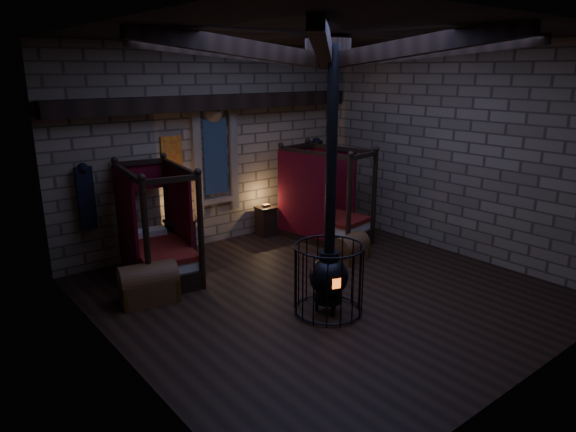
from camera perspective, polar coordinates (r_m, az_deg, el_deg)
room at (r=8.26m, az=3.96°, el=16.25°), size 7.02×7.02×4.29m
bed_left at (r=9.78m, az=-14.19°, el=-3.60°), size 1.29×2.08×2.04m
bed_right at (r=11.54m, az=3.93°, el=-0.12°), size 1.35×2.11×2.05m
trunk_left at (r=8.82m, az=-15.23°, el=-7.32°), size 1.01×0.75×0.67m
trunk_right at (r=10.39m, az=6.95°, el=-3.59°), size 0.80×0.58×0.54m
nightstand_left at (r=10.58m, az=-11.83°, el=-2.47°), size 0.53×0.51×0.98m
nightstand_right at (r=11.80m, az=-2.45°, el=-0.54°), size 0.44×0.42×0.74m
stove at (r=8.03m, az=4.55°, el=-6.37°), size 1.09×1.09×4.05m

